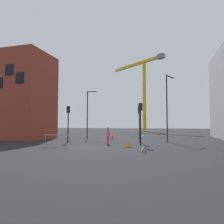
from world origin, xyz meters
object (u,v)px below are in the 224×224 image
(traffic_light_far, at_px, (141,117))
(traffic_cone_striped, at_px, (113,137))
(streetlamp_tall, at_px, (168,102))
(traffic_light_near, at_px, (68,118))
(construction_crane, at_px, (143,82))
(streetlamp_short, at_px, (89,110))
(pedestrian_walking, at_px, (108,134))
(traffic_cone_orange, at_px, (128,144))
(traffic_light_crosswalk, at_px, (139,118))

(traffic_light_far, height_order, traffic_cone_striped, traffic_light_far)
(streetlamp_tall, height_order, traffic_light_near, streetlamp_tall)
(construction_crane, xyz_separation_m, streetlamp_tall, (6.56, -32.78, -8.99))
(streetlamp_short, xyz_separation_m, traffic_cone_striped, (3.16, 0.58, -3.55))
(construction_crane, height_order, traffic_light_far, construction_crane)
(traffic_light_near, bearing_deg, traffic_light_far, -7.91)
(traffic_light_near, bearing_deg, pedestrian_walking, -8.98)
(traffic_light_far, distance_m, pedestrian_walking, 3.62)
(traffic_light_far, relative_size, traffic_cone_orange, 6.99)
(construction_crane, xyz_separation_m, pedestrian_walking, (0.97, -36.95, -12.37))
(streetlamp_tall, relative_size, traffic_light_crosswalk, 1.95)
(streetlamp_short, xyz_separation_m, traffic_light_near, (0.08, -6.06, -1.22))
(traffic_light_crosswalk, bearing_deg, streetlamp_tall, 35.32)
(traffic_light_near, relative_size, traffic_light_crosswalk, 1.02)
(traffic_cone_striped, height_order, traffic_cone_orange, traffic_cone_orange)
(traffic_light_far, xyz_separation_m, traffic_light_near, (-7.78, 1.08, -0.02))
(construction_crane, distance_m, pedestrian_walking, 38.97)
(streetlamp_short, height_order, traffic_light_far, streetlamp_short)
(streetlamp_tall, xyz_separation_m, traffic_light_far, (-2.39, -4.53, -1.72))
(streetlamp_tall, height_order, streetlamp_short, streetlamp_tall)
(construction_crane, height_order, streetlamp_short, construction_crane)
(construction_crane, xyz_separation_m, traffic_cone_striped, (-0.53, -29.58, -13.06))
(traffic_light_near, relative_size, traffic_cone_striped, 7.01)
(pedestrian_walking, bearing_deg, traffic_cone_striped, 101.53)
(streetlamp_tall, relative_size, traffic_light_far, 1.90)
(traffic_light_crosswalk, relative_size, traffic_cone_orange, 6.81)
(pedestrian_walking, bearing_deg, streetlamp_short, 124.51)
(streetlamp_tall, relative_size, traffic_cone_orange, 13.28)
(traffic_light_far, relative_size, traffic_cone_striped, 7.07)
(construction_crane, relative_size, traffic_cone_orange, 35.01)
(traffic_light_far, distance_m, traffic_cone_striped, 9.34)
(traffic_light_near, xyz_separation_m, pedestrian_walking, (4.59, -0.73, -1.64))
(streetlamp_short, distance_m, traffic_cone_orange, 11.87)
(traffic_light_far, relative_size, pedestrian_walking, 2.37)
(streetlamp_tall, bearing_deg, traffic_cone_striped, 155.75)
(traffic_light_far, bearing_deg, streetlamp_tall, 62.17)
(streetlamp_short, relative_size, traffic_light_far, 1.65)
(traffic_light_far, distance_m, traffic_light_near, 7.86)
(construction_crane, bearing_deg, streetlamp_short, -96.98)
(construction_crane, height_order, traffic_light_crosswalk, construction_crane)
(streetlamp_tall, xyz_separation_m, traffic_cone_striped, (-7.09, 3.19, -4.07))
(traffic_light_far, relative_size, traffic_light_crosswalk, 1.03)
(streetlamp_tall, bearing_deg, pedestrian_walking, -143.25)
(traffic_cone_orange, bearing_deg, streetlamp_tall, 62.92)
(pedestrian_walking, bearing_deg, traffic_light_near, 171.02)
(traffic_cone_orange, bearing_deg, construction_crane, 94.92)
(construction_crane, distance_m, traffic_light_near, 37.95)
(streetlamp_tall, distance_m, traffic_light_far, 5.40)
(traffic_light_crosswalk, height_order, traffic_cone_orange, traffic_light_crosswalk)
(traffic_light_crosswalk, bearing_deg, construction_crane, 96.10)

